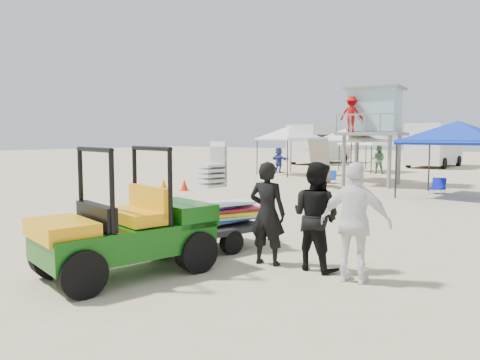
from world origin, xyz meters
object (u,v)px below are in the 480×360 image
Objects in this scene: lifeguard_tower at (372,114)px; canopy_blue at (458,125)px; surf_trailer at (215,211)px; man_left at (267,213)px; utility_cart at (123,217)px.

lifeguard_tower reaches higher than canopy_blue.
surf_trailer is at bearing -99.05° from canopy_blue.
man_left is at bearing -11.19° from surf_trailer.
utility_cart is 1.60× the size of man_left.
man_left is (1.52, -0.30, 0.15)m from surf_trailer.
lifeguard_tower reaches higher than utility_cart.
surf_trailer is 1.55m from man_left.
canopy_blue reaches higher than utility_cart.
utility_cart reaches higher than surf_trailer.
canopy_blue is (1.86, 11.70, 1.96)m from surf_trailer.
canopy_blue is (0.35, 12.00, 1.82)m from man_left.
lifeguard_tower is (-2.54, 16.60, 2.39)m from utility_cart.
surf_trailer is 1.27× the size of man_left.
lifeguard_tower is 1.23× the size of canopy_blue.
utility_cart is at bearing -90.18° from surf_trailer.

